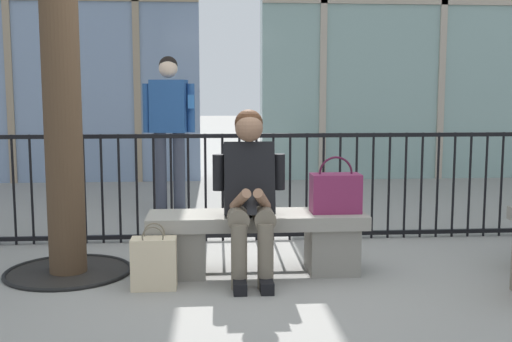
# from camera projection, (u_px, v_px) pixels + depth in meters

# --- Properties ---
(ground_plane) EXTENTS (60.00, 60.00, 0.00)m
(ground_plane) POSITION_uv_depth(u_px,v_px,m) (257.00, 273.00, 4.70)
(ground_plane) COLOR gray
(stone_bench) EXTENTS (1.60, 0.44, 0.45)m
(stone_bench) POSITION_uv_depth(u_px,v_px,m) (257.00, 237.00, 4.66)
(stone_bench) COLOR gray
(stone_bench) RESTS_ON ground
(seated_person_with_phone) EXTENTS (0.52, 0.66, 1.21)m
(seated_person_with_phone) POSITION_uv_depth(u_px,v_px,m) (250.00, 189.00, 4.48)
(seated_person_with_phone) COLOR #6B6051
(seated_person_with_phone) RESTS_ON ground
(handbag_on_bench) EXTENTS (0.36, 0.20, 0.42)m
(handbag_on_bench) POSITION_uv_depth(u_px,v_px,m) (335.00, 192.00, 4.66)
(handbag_on_bench) COLOR #7A234C
(handbag_on_bench) RESTS_ON stone_bench
(shopping_bag) EXTENTS (0.31, 0.17, 0.45)m
(shopping_bag) POSITION_uv_depth(u_px,v_px,m) (154.00, 263.00, 4.30)
(shopping_bag) COLOR beige
(shopping_bag) RESTS_ON ground
(bystander_at_railing) EXTENTS (0.55, 0.29, 1.71)m
(bystander_at_railing) POSITION_uv_depth(u_px,v_px,m) (169.00, 123.00, 6.78)
(bystander_at_railing) COLOR #383D4C
(bystander_at_railing) RESTS_ON ground
(plaza_railing) EXTENTS (7.14, 0.04, 0.97)m
(plaza_railing) POSITION_uv_depth(u_px,v_px,m) (248.00, 187.00, 5.65)
(plaza_railing) COLOR black
(plaza_railing) RESTS_ON ground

